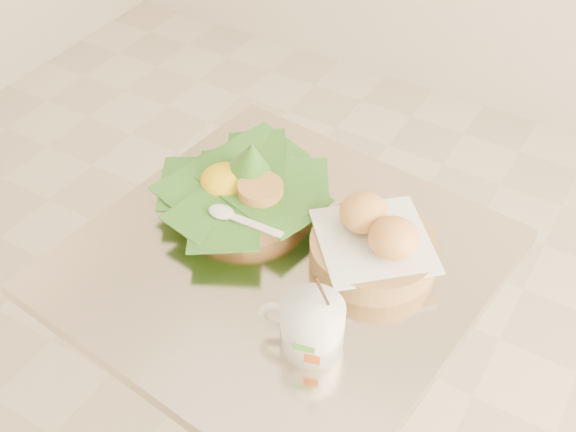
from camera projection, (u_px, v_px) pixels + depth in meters
The scene contains 4 objects.
cafe_table at pixel (280, 332), 1.46m from camera, with size 0.77×0.77×0.75m.
rice_basket at pixel (244, 185), 1.39m from camera, with size 0.32×0.32×0.16m.
bread_basket at pixel (375, 243), 1.28m from camera, with size 0.28×0.28×0.12m.
coffee_mug at pixel (310, 324), 1.14m from camera, with size 0.14×0.11×0.18m.
Camera 1 is at (0.58, -0.75, 1.70)m, focal length 45.00 mm.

